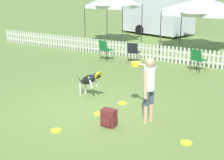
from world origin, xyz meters
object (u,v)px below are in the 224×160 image
canopy_tent_main (114,0)px  folding_chair_green_right (133,51)px  frisbee_near_handler (122,103)px  leaping_dog (89,80)px  frisbee_midfield (56,130)px  handler_person (148,81)px  frisbee_far_scatter (186,143)px  folding_chair_center (105,48)px  folding_chair_blue_left (198,58)px  backpack_on_grass (109,118)px  equipment_trailer (158,14)px  frisbee_near_dog (99,114)px  canopy_tent_secondary (203,6)px

canopy_tent_main → folding_chair_green_right: bearing=-50.2°
frisbee_near_handler → canopy_tent_main: bearing=121.4°
leaping_dog → frisbee_midfield: 2.43m
handler_person → leaping_dog: bearing=90.4°
frisbee_far_scatter → folding_chair_center: 7.94m
frisbee_midfield → folding_chair_green_right: 7.07m
folding_chair_blue_left → handler_person: bearing=110.2°
frisbee_midfield → canopy_tent_main: 11.85m
handler_person → backpack_on_grass: bearing=156.8°
folding_chair_center → canopy_tent_main: bearing=-50.2°
frisbee_far_scatter → equipment_trailer: bearing=114.7°
leaping_dog → folding_chair_center: 4.82m
folding_chair_blue_left → folding_chair_center: bearing=21.5°
leaping_dog → frisbee_near_dog: size_ratio=4.41×
folding_chair_blue_left → frisbee_near_handler: bearing=96.9°
canopy_tent_main → equipment_trailer: (0.85, 4.54, -1.08)m
handler_person → folding_chair_green_right: (-3.04, 5.29, -0.50)m
leaping_dog → frisbee_far_scatter: (3.43, -1.32, -0.55)m
backpack_on_grass → canopy_tent_secondary: (-0.54, 10.02, 2.07)m
handler_person → frisbee_near_handler: bearing=73.8°
backpack_on_grass → canopy_tent_main: size_ratio=0.15×
leaping_dog → backpack_on_grass: size_ratio=2.61×
frisbee_near_dog → equipment_trailer: equipment_trailer is taller
frisbee_near_dog → handler_person: bearing=12.4°
frisbee_midfield → frisbee_far_scatter: size_ratio=1.00×
frisbee_midfield → folding_chair_center: folding_chair_center is taller
folding_chair_green_right → frisbee_midfield: bearing=92.9°
folding_chair_center → equipment_trailer: equipment_trailer is taller
folding_chair_center → canopy_tent_secondary: (3.11, 4.24, 1.72)m
frisbee_far_scatter → handler_person: bearing=152.5°
backpack_on_grass → canopy_tent_secondary: bearing=93.1°
frisbee_near_dog → frisbee_midfield: (-0.33, -1.34, 0.00)m
frisbee_near_handler → canopy_tent_secondary: canopy_tent_secondary is taller
frisbee_far_scatter → canopy_tent_secondary: 10.44m
frisbee_far_scatter → folding_chair_green_right: bearing=125.7°
frisbee_near_dog → folding_chair_blue_left: bearing=79.3°
frisbee_near_handler → frisbee_far_scatter: 2.70m
frisbee_midfield → backpack_on_grass: backpack_on_grass is taller
frisbee_near_handler → folding_chair_blue_left: bearing=79.0°
folding_chair_blue_left → canopy_tent_secondary: (-0.98, 3.99, 1.74)m
frisbee_near_dog → canopy_tent_main: bearing=117.8°
handler_person → canopy_tent_secondary: bearing=24.8°
leaping_dog → folding_chair_blue_left: leaping_dog is taller
frisbee_midfield → folding_chair_center: bearing=112.3°
frisbee_near_dog → canopy_tent_secondary: canopy_tent_secondary is taller
frisbee_near_dog → leaping_dog: bearing=134.6°
backpack_on_grass → folding_chair_center: 6.84m
frisbee_near_handler → frisbee_far_scatter: same height
leaping_dog → frisbee_far_scatter: 3.72m
backpack_on_grass → equipment_trailer: (-4.67, 14.36, 1.14)m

